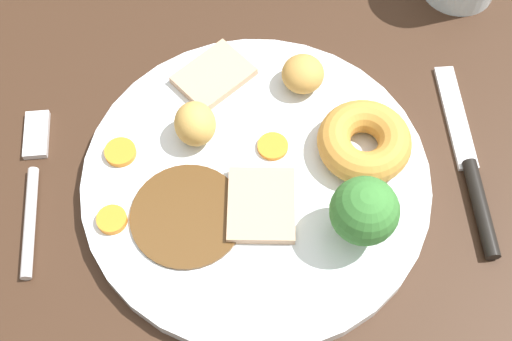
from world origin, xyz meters
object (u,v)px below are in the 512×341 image
Objects in this scene: roast_potato_right at (195,124)px; meat_slice_main at (261,205)px; meat_slice_under at (215,76)px; yorkshire_pudding at (364,142)px; broccoli_floret at (364,211)px; dinner_plate at (256,180)px; carrot_coin_side at (112,220)px; roast_potato_left at (303,74)px; carrot_coin_front at (273,146)px; carrot_coin_back at (120,152)px; fork at (33,184)px; knife at (471,173)px.

meat_slice_main is at bearing -55.45° from roast_potato_right.
yorkshire_pudding is at bearing -35.05° from meat_slice_under.
broccoli_floret is at bearing -101.06° from yorkshire_pudding.
roast_potato_right reaches higher than yorkshire_pudding.
dinner_plate is at bearing -74.39° from meat_slice_under.
yorkshire_pudding is 20.96cm from carrot_coin_side.
dinner_plate is at bearing -117.95° from roast_potato_left.
meat_slice_under is at bearing 171.30° from roast_potato_left.
broccoli_floret is at bearing -56.13° from meat_slice_under.
carrot_coin_front is (6.22, -1.68, -1.56)cm from roast_potato_right.
yorkshire_pudding is 13.77cm from roast_potato_right.
dinner_plate is at bearing -168.72° from yorkshire_pudding.
carrot_coin_back is 7.66cm from fork.
knife is at bearing -35.40° from roast_potato_left.
fork is (-25.78, 6.56, -4.55)cm from broccoli_floret.
carrot_coin_side is 0.13× the size of knife.
meat_slice_main is at bearing 1.68° from carrot_coin_side.
dinner_plate is at bearing 144.47° from broccoli_floret.
knife is at bearing -11.94° from roast_potato_right.
dinner_plate is 11.98× the size of carrot_coin_side.
roast_potato_right is at bearing 164.92° from carrot_coin_front.
roast_potato_right is at bearing 137.42° from dinner_plate.
carrot_coin_front is 10.46cm from broccoli_floret.
meat_slice_under reaches higher than fork.
broccoli_floret is (7.30, -2.59, 3.14)cm from meat_slice_main.
roast_potato_right is 1.48× the size of carrot_coin_front.
dinner_plate is at bearing 88.59° from knife.
yorkshire_pudding is 3.02× the size of carrot_coin_front.
meat_slice_under reaches higher than knife.
dinner_plate is 10.42cm from meat_slice_under.
carrot_coin_front reaches higher than fork.
yorkshire_pudding is 2.04× the size of roast_potato_right.
roast_potato_left reaches higher than knife.
dinner_plate is 18.31cm from fork.
roast_potato_left is 0.20× the size of knife.
yorkshire_pudding is 8.22cm from roast_potato_left.
fork is (-13.63, -3.07, -2.78)cm from roast_potato_right.
meat_slice_main is at bearing -103.21° from fork.
fork is at bearing -176.00° from carrot_coin_front.
roast_potato_left is (-4.21, 7.06, 0.06)cm from yorkshire_pudding.
dinner_plate is 11.13× the size of carrot_coin_front.
roast_potato_right reaches higher than roast_potato_left.
meat_slice_under is at bearing 40.89° from carrot_coin_back.
roast_potato_left is 20.11cm from carrot_coin_side.
yorkshire_pudding is 19.88cm from carrot_coin_back.
meat_slice_under is 6.16cm from roast_potato_right.
knife is at bearing -14.24° from yorkshire_pudding.
meat_slice_main is 2.48× the size of carrot_coin_front.
knife is (20.57, -10.45, -1.35)cm from meat_slice_under.
meat_slice_main is at bearing 97.55° from knife.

